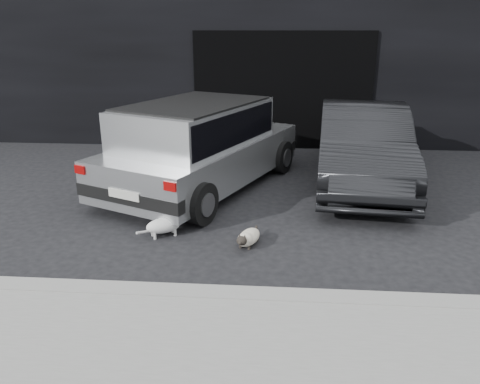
# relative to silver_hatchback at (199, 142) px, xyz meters

# --- Properties ---
(ground) EXTENTS (80.00, 80.00, 0.00)m
(ground) POSITION_rel_silver_hatchback_xyz_m (0.43, -0.97, -0.82)
(ground) COLOR black
(ground) RESTS_ON ground
(building_facade) EXTENTS (34.00, 4.00, 5.00)m
(building_facade) POSITION_rel_silver_hatchback_xyz_m (1.43, 5.03, 1.68)
(building_facade) COLOR black
(building_facade) RESTS_ON ground
(garage_opening) EXTENTS (4.00, 0.10, 2.60)m
(garage_opening) POSITION_rel_silver_hatchback_xyz_m (1.43, 3.02, 0.48)
(garage_opening) COLOR black
(garage_opening) RESTS_ON ground
(curb) EXTENTS (18.00, 0.25, 0.12)m
(curb) POSITION_rel_silver_hatchback_xyz_m (1.43, -3.57, -0.76)
(curb) COLOR gray
(curb) RESTS_ON ground
(sidewalk) EXTENTS (18.00, 2.20, 0.11)m
(sidewalk) POSITION_rel_silver_hatchback_xyz_m (1.43, -4.77, -0.77)
(sidewalk) COLOR gray
(sidewalk) RESTS_ON ground
(silver_hatchback) EXTENTS (3.32, 4.46, 1.50)m
(silver_hatchback) POSITION_rel_silver_hatchback_xyz_m (0.00, 0.00, 0.00)
(silver_hatchback) COLOR silver
(silver_hatchback) RESTS_ON ground
(second_car) EXTENTS (1.91, 4.36, 1.39)m
(second_car) POSITION_rel_silver_hatchback_xyz_m (2.83, 0.46, -0.12)
(second_car) COLOR black
(second_car) RESTS_ON ground
(cat_siamese) EXTENTS (0.37, 0.68, 0.24)m
(cat_siamese) POSITION_rel_silver_hatchback_xyz_m (0.97, -2.25, -0.71)
(cat_siamese) COLOR beige
(cat_siamese) RESTS_ON ground
(cat_white) EXTENTS (0.62, 0.45, 0.33)m
(cat_white) POSITION_rel_silver_hatchback_xyz_m (-0.15, -2.02, -0.66)
(cat_white) COLOR white
(cat_white) RESTS_ON ground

